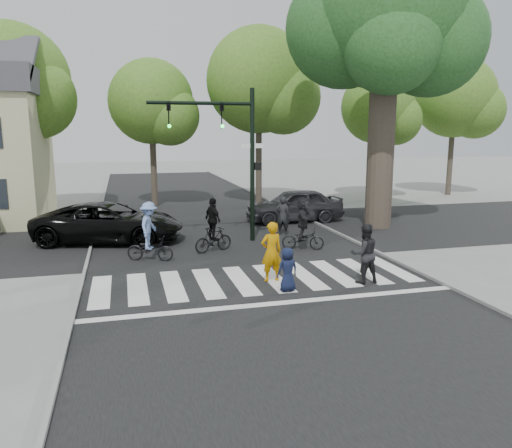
{
  "coord_description": "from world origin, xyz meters",
  "views": [
    {
      "loc": [
        -3.74,
        -12.9,
        4.4
      ],
      "look_at": [
        0.5,
        3.0,
        1.3
      ],
      "focal_mm": 35.0,
      "sensor_mm": 36.0,
      "label": 1
    }
  ],
  "objects_px": {
    "pedestrian_child": "(288,270)",
    "eucalyptus": "(385,20)",
    "pedestrian_woman": "(271,252)",
    "cyclist_right": "(303,226)",
    "cyclist_left": "(150,236)",
    "cyclist_mid": "(213,230)",
    "car_grey": "(294,205)",
    "traffic_signal": "(231,143)",
    "pedestrian_adult": "(364,254)",
    "car_suv": "(109,223)"
  },
  "relations": [
    {
      "from": "pedestrian_child",
      "to": "car_suv",
      "type": "height_order",
      "value": "car_suv"
    },
    {
      "from": "pedestrian_child",
      "to": "pedestrian_adult",
      "type": "xyz_separation_m",
      "value": [
        2.41,
        0.18,
        0.26
      ]
    },
    {
      "from": "eucalyptus",
      "to": "cyclist_mid",
      "type": "xyz_separation_m",
      "value": [
        -8.19,
        -2.94,
        -8.26
      ]
    },
    {
      "from": "cyclist_left",
      "to": "pedestrian_woman",
      "type": "bearing_deg",
      "value": -44.66
    },
    {
      "from": "traffic_signal",
      "to": "cyclist_left",
      "type": "distance_m",
      "value": 5.0
    },
    {
      "from": "cyclist_mid",
      "to": "cyclist_right",
      "type": "bearing_deg",
      "value": -8.58
    },
    {
      "from": "traffic_signal",
      "to": "pedestrian_adult",
      "type": "bearing_deg",
      "value": -67.91
    },
    {
      "from": "cyclist_left",
      "to": "cyclist_right",
      "type": "relative_size",
      "value": 1.03
    },
    {
      "from": "car_suv",
      "to": "pedestrian_adult",
      "type": "bearing_deg",
      "value": -120.51
    },
    {
      "from": "pedestrian_child",
      "to": "cyclist_left",
      "type": "relative_size",
      "value": 0.61
    },
    {
      "from": "eucalyptus",
      "to": "pedestrian_woman",
      "type": "relative_size",
      "value": 7.27
    },
    {
      "from": "eucalyptus",
      "to": "car_suv",
      "type": "distance_m",
      "value": 14.5
    },
    {
      "from": "pedestrian_adult",
      "to": "cyclist_right",
      "type": "distance_m",
      "value": 4.37
    },
    {
      "from": "pedestrian_woman",
      "to": "cyclist_left",
      "type": "height_order",
      "value": "cyclist_left"
    },
    {
      "from": "cyclist_left",
      "to": "car_suv",
      "type": "xyz_separation_m",
      "value": [
        -1.39,
        3.37,
        -0.09
      ]
    },
    {
      "from": "eucalyptus",
      "to": "pedestrian_adult",
      "type": "height_order",
      "value": "eucalyptus"
    },
    {
      "from": "cyclist_mid",
      "to": "car_grey",
      "type": "height_order",
      "value": "cyclist_mid"
    },
    {
      "from": "eucalyptus",
      "to": "pedestrian_child",
      "type": "bearing_deg",
      "value": -131.33
    },
    {
      "from": "cyclist_mid",
      "to": "pedestrian_child",
      "type": "bearing_deg",
      "value": -76.84
    },
    {
      "from": "eucalyptus",
      "to": "cyclist_mid",
      "type": "distance_m",
      "value": 12.0
    },
    {
      "from": "car_grey",
      "to": "pedestrian_child",
      "type": "bearing_deg",
      "value": -20.11
    },
    {
      "from": "pedestrian_woman",
      "to": "eucalyptus",
      "type": "bearing_deg",
      "value": -142.15
    },
    {
      "from": "pedestrian_woman",
      "to": "pedestrian_adult",
      "type": "relative_size",
      "value": 1.02
    },
    {
      "from": "cyclist_left",
      "to": "car_grey",
      "type": "distance_m",
      "value": 9.27
    },
    {
      "from": "pedestrian_woman",
      "to": "cyclist_right",
      "type": "height_order",
      "value": "cyclist_right"
    },
    {
      "from": "pedestrian_child",
      "to": "car_suv",
      "type": "bearing_deg",
      "value": -67.1
    },
    {
      "from": "traffic_signal",
      "to": "cyclist_left",
      "type": "bearing_deg",
      "value": -146.63
    },
    {
      "from": "cyclist_left",
      "to": "traffic_signal",
      "type": "bearing_deg",
      "value": 33.37
    },
    {
      "from": "pedestrian_woman",
      "to": "car_grey",
      "type": "distance_m",
      "value": 9.91
    },
    {
      "from": "pedestrian_child",
      "to": "cyclist_left",
      "type": "xyz_separation_m",
      "value": [
        -3.49,
        4.32,
        0.26
      ]
    },
    {
      "from": "car_suv",
      "to": "cyclist_right",
      "type": "bearing_deg",
      "value": -98.85
    },
    {
      "from": "pedestrian_child",
      "to": "cyclist_right",
      "type": "bearing_deg",
      "value": -124.59
    },
    {
      "from": "cyclist_mid",
      "to": "cyclist_right",
      "type": "distance_m",
      "value": 3.34
    },
    {
      "from": "car_grey",
      "to": "cyclist_mid",
      "type": "bearing_deg",
      "value": -43.77
    },
    {
      "from": "pedestrian_child",
      "to": "cyclist_mid",
      "type": "relative_size",
      "value": 0.62
    },
    {
      "from": "car_suv",
      "to": "cyclist_left",
      "type": "bearing_deg",
      "value": -142.25
    },
    {
      "from": "traffic_signal",
      "to": "pedestrian_adult",
      "type": "height_order",
      "value": "traffic_signal"
    },
    {
      "from": "pedestrian_child",
      "to": "pedestrian_woman",
      "type": "bearing_deg",
      "value": -90.71
    },
    {
      "from": "eucalyptus",
      "to": "pedestrian_adult",
      "type": "bearing_deg",
      "value": -120.6
    },
    {
      "from": "eucalyptus",
      "to": "cyclist_right",
      "type": "height_order",
      "value": "eucalyptus"
    },
    {
      "from": "car_grey",
      "to": "cyclist_left",
      "type": "bearing_deg",
      "value": -51.02
    },
    {
      "from": "pedestrian_child",
      "to": "eucalyptus",
      "type": "bearing_deg",
      "value": -140.83
    },
    {
      "from": "cyclist_mid",
      "to": "cyclist_right",
      "type": "relative_size",
      "value": 1.01
    },
    {
      "from": "cyclist_mid",
      "to": "car_grey",
      "type": "bearing_deg",
      "value": 46.15
    },
    {
      "from": "pedestrian_woman",
      "to": "cyclist_right",
      "type": "xyz_separation_m",
      "value": [
        2.28,
        3.51,
        -0.01
      ]
    },
    {
      "from": "traffic_signal",
      "to": "car_suv",
      "type": "xyz_separation_m",
      "value": [
        -4.71,
        1.17,
        -3.1
      ]
    },
    {
      "from": "cyclist_left",
      "to": "pedestrian_adult",
      "type": "bearing_deg",
      "value": -35.07
    },
    {
      "from": "pedestrian_child",
      "to": "cyclist_right",
      "type": "relative_size",
      "value": 0.63
    },
    {
      "from": "pedestrian_child",
      "to": "cyclist_right",
      "type": "xyz_separation_m",
      "value": [
        2.12,
        4.54,
        0.26
      ]
    },
    {
      "from": "pedestrian_woman",
      "to": "cyclist_left",
      "type": "bearing_deg",
      "value": -50.9
    }
  ]
}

